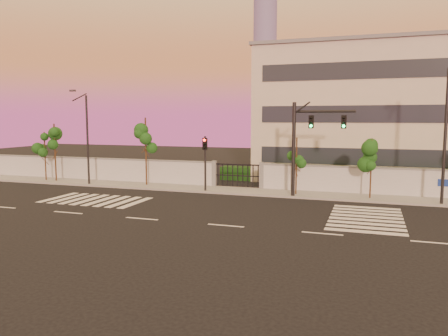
{
  "coord_description": "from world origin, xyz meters",
  "views": [
    {
      "loc": [
        7.13,
        -21.37,
        5.62
      ],
      "look_at": [
        -2.13,
        6.0,
        2.35
      ],
      "focal_mm": 35.0,
      "sensor_mm": 36.0,
      "label": 1
    }
  ],
  "objects": [
    {
      "name": "street_tree_d",
      "position": [
        2.04,
        10.14,
        3.14
      ],
      "size": [
        1.32,
        1.05,
        4.27
      ],
      "color": "#382314",
      "rests_on": "ground"
    },
    {
      "name": "ground",
      "position": [
        0.0,
        0.0,
        0.0
      ],
      "size": [
        120.0,
        120.0,
        0.0
      ],
      "primitive_type": "plane",
      "color": "black",
      "rests_on": "ground"
    },
    {
      "name": "institutional_building",
      "position": [
        9.0,
        21.99,
        6.16
      ],
      "size": [
        24.4,
        12.4,
        12.25
      ],
      "color": "beige",
      "rests_on": "ground"
    },
    {
      "name": "street_tree_c",
      "position": [
        -10.52,
        10.69,
        4.2
      ],
      "size": [
        1.59,
        1.26,
        5.71
      ],
      "color": "#382314",
      "rests_on": "ground"
    },
    {
      "name": "street_tree_e",
      "position": [
        7.18,
        10.21,
        3.09
      ],
      "size": [
        1.39,
        1.11,
        4.19
      ],
      "color": "#382314",
      "rests_on": "ground"
    },
    {
      "name": "streetlight_east",
      "position": [
        11.56,
        9.27,
        4.97
      ],
      "size": [
        0.55,
        2.21,
        9.19
      ],
      "color": "black",
      "rests_on": "ground"
    },
    {
      "name": "streetlight_west",
      "position": [
        -15.36,
        9.34,
        4.26
      ],
      "size": [
        0.47,
        1.9,
        7.89
      ],
      "color": "black",
      "rests_on": "ground"
    },
    {
      "name": "street_tree_a",
      "position": [
        -20.48,
        10.34,
        3.28
      ],
      "size": [
        1.42,
        1.13,
        4.45
      ],
      "color": "#382314",
      "rests_on": "ground"
    },
    {
      "name": "perimeter_wall",
      "position": [
        0.1,
        12.0,
        1.07
      ],
      "size": [
        60.0,
        0.36,
        2.2
      ],
      "color": "#ADAFB4",
      "rests_on": "ground"
    },
    {
      "name": "traffic_signal_main",
      "position": [
        2.78,
        9.36,
        4.28
      ],
      "size": [
        4.28,
        0.52,
        6.77
      ],
      "rotation": [
        0.0,
        0.0,
        -0.08
      ],
      "color": "black",
      "rests_on": "ground"
    },
    {
      "name": "distant_skyscraper",
      "position": [
        -65.0,
        280.0,
        61.98
      ],
      "size": [
        16.0,
        16.0,
        118.0
      ],
      "color": "slate",
      "rests_on": "ground"
    },
    {
      "name": "road_markings",
      "position": [
        -1.58,
        3.76,
        0.01
      ],
      "size": [
        57.0,
        7.62,
        0.02
      ],
      "color": "silver",
      "rests_on": "ground"
    },
    {
      "name": "street_tree_b",
      "position": [
        -19.3,
        10.24,
        3.82
      ],
      "size": [
        1.62,
        1.29,
        5.19
      ],
      "color": "#382314",
      "rests_on": "ground"
    },
    {
      "name": "sidewalk",
      "position": [
        0.0,
        10.5,
        0.07
      ],
      "size": [
        60.0,
        3.0,
        0.15
      ],
      "primitive_type": "cube",
      "color": "gray",
      "rests_on": "ground"
    },
    {
      "name": "traffic_signal_secondary",
      "position": [
        -4.79,
        9.39,
        2.73
      ],
      "size": [
        0.33,
        0.33,
        4.3
      ],
      "rotation": [
        0.0,
        0.0,
        -0.18
      ],
      "color": "black",
      "rests_on": "ground"
    },
    {
      "name": "hedge_row",
      "position": [
        1.17,
        14.74,
        0.82
      ],
      "size": [
        41.0,
        4.25,
        1.8
      ],
      "color": "#143710",
      "rests_on": "ground"
    }
  ]
}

